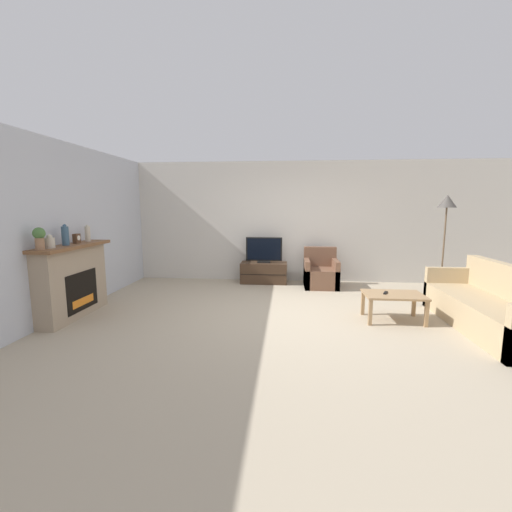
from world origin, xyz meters
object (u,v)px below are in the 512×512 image
at_px(fireplace, 73,280).
at_px(mantel_vase_left, 50,242).
at_px(potted_plant, 39,237).
at_px(remote, 385,293).
at_px(floor_lamp, 447,210).
at_px(tv, 264,251).
at_px(mantel_clock, 77,239).
at_px(couch, 492,309).
at_px(tv_stand, 264,273).
at_px(armchair, 321,274).
at_px(coffee_table, 394,298).
at_px(mantel_vase_centre_left, 65,235).
at_px(mantel_vase_right, 88,234).

bearing_deg(fireplace, mantel_vase_left, -87.90).
bearing_deg(potted_plant, remote, 10.90).
bearing_deg(floor_lamp, fireplace, -166.87).
xyz_separation_m(potted_plant, floor_lamp, (6.04, 2.06, 0.34)).
xyz_separation_m(mantel_vase_left, tv, (2.76, 3.09, -0.50)).
xyz_separation_m(mantel_clock, tv, (2.76, 2.48, -0.49)).
bearing_deg(mantel_vase_left, couch, 3.97).
height_order(potted_plant, tv_stand, potted_plant).
height_order(fireplace, tv_stand, fireplace).
xyz_separation_m(mantel_vase_left, armchair, (4.00, 2.83, -0.94)).
distance_m(coffee_table, floor_lamp, 2.09).
bearing_deg(mantel_vase_centre_left, couch, 0.76).
bearing_deg(mantel_clock, mantel_vase_right, 90.14).
bearing_deg(fireplace, potted_plant, -88.52).
xyz_separation_m(mantel_vase_centre_left, couch, (6.11, 0.08, -0.98)).
relative_size(potted_plant, tv_stand, 0.29).
height_order(mantel_vase_right, remote, mantel_vase_right).
distance_m(fireplace, couch, 6.13).
bearing_deg(mantel_vase_centre_left, tv_stand, 44.90).
xyz_separation_m(mantel_vase_left, potted_plant, (0.00, -0.19, 0.09)).
bearing_deg(mantel_vase_right, potted_plant, -90.00).
relative_size(tv_stand, couch, 0.44).
relative_size(mantel_vase_centre_left, mantel_clock, 2.10).
xyz_separation_m(tv, remote, (1.99, -2.37, -0.30)).
distance_m(mantel_vase_right, floor_lamp, 6.13).
distance_m(mantel_vase_centre_left, potted_plant, 0.53).
bearing_deg(coffee_table, potted_plant, -169.54).
bearing_deg(mantel_vase_right, mantel_clock, -89.86).
bearing_deg(mantel_vase_left, armchair, 35.29).
distance_m(tv_stand, coffee_table, 3.19).
bearing_deg(remote, mantel_clock, -153.47).
relative_size(fireplace, mantel_vase_centre_left, 4.84).
xyz_separation_m(potted_plant, coffee_table, (4.87, 0.90, -0.95)).
relative_size(potted_plant, armchair, 0.36).
bearing_deg(potted_plant, tv_stand, 49.95).
height_order(potted_plant, couch, potted_plant).
relative_size(fireplace, coffee_table, 1.77).
bearing_deg(tv_stand, couch, -38.63).
bearing_deg(armchair, floor_lamp, -25.13).
bearing_deg(mantel_clock, mantel_vase_centre_left, -90.16).
height_order(tv, coffee_table, tv).
bearing_deg(mantel_vase_right, fireplace, -92.10).
bearing_deg(potted_plant, armchair, 37.07).
bearing_deg(couch, tv_stand, 141.37).
xyz_separation_m(mantel_vase_left, remote, (4.75, 0.73, -0.79)).
relative_size(potted_plant, couch, 0.13).
bearing_deg(floor_lamp, mantel_vase_left, -162.79).
bearing_deg(mantel_vase_right, mantel_vase_left, -90.00).
bearing_deg(remote, potted_plant, -143.95).
relative_size(fireplace, remote, 9.98).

